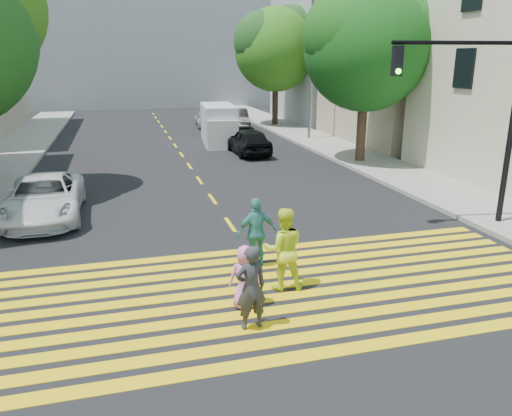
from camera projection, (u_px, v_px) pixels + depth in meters
name	position (u px, v px, depth m)	size (l,w,h in m)	color
ground	(296.00, 320.00, 9.67)	(120.00, 120.00, 0.00)	black
sidewalk_left	(20.00, 148.00, 27.85)	(3.00, 40.00, 0.15)	gray
sidewalk_right	(354.00, 156.00, 25.65)	(3.00, 60.00, 0.15)	gray
crosswalk	(277.00, 291.00, 10.85)	(13.40, 5.30, 0.01)	yellow
lane_line	(172.00, 142.00, 30.47)	(0.12, 34.40, 0.01)	yellow
building_right_tan	(429.00, 56.00, 29.56)	(10.00, 10.00, 10.00)	tan
building_right_grey	(349.00, 57.00, 39.73)	(10.00, 10.00, 10.00)	gray
backdrop_block	(144.00, 47.00, 52.31)	(30.00, 8.00, 12.00)	gray
tree_right_near	(368.00, 41.00, 22.58)	(6.74, 6.29, 8.33)	#2F2310
tree_right_far	(277.00, 45.00, 35.77)	(6.58, 6.02, 8.59)	#382714
pedestrian_man	(251.00, 288.00, 9.16)	(0.60, 0.39, 1.65)	#2F2F33
pedestrian_woman	(283.00, 249.00, 10.76)	(0.90, 0.70, 1.84)	#DCF72A
pedestrian_child	(245.00, 277.00, 10.00)	(0.64, 0.42, 1.32)	pink
pedestrian_extra	(257.00, 233.00, 11.97)	(1.00, 0.42, 1.71)	teal
white_sedan	(44.00, 198.00, 15.63)	(2.23, 4.84, 1.34)	silver
dark_car_near	(249.00, 141.00, 26.20)	(1.65, 4.10, 1.40)	black
silver_car	(208.00, 118.00, 36.94)	(1.82, 4.48, 1.30)	beige
dark_car_parked	(237.00, 120.00, 35.30)	(1.54, 4.42, 1.46)	black
white_van	(219.00, 126.00, 29.30)	(2.23, 4.95, 2.26)	silver
traffic_signal	(481.00, 103.00, 13.98)	(3.83, 0.75, 5.65)	black
street_lamp	(309.00, 56.00, 29.37)	(1.97, 0.47, 8.73)	#5E5E60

